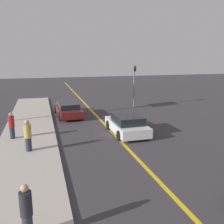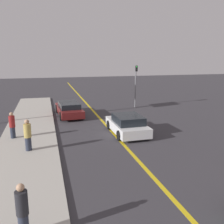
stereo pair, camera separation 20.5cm
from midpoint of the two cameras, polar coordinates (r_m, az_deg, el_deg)
The scene contains 8 objects.
road_center_line at distance 19.25m, azimuth -1.66°, elevation -2.35°, with size 0.20×60.00×0.01m.
sidewalk_left at distance 16.09m, azimuth -18.21°, elevation -5.86°, with size 3.32×30.38×0.12m.
car_ahead_center at distance 16.38m, azimuth 3.88°, elevation -2.89°, with size 2.04×3.98×1.26m.
car_far_distant at distance 21.51m, azimuth -9.52°, elevation 0.71°, with size 2.13×4.76×1.19m.
pedestrian_near_curb at distance 7.62m, azimuth -19.03°, elevation -20.56°, with size 0.34×0.34×1.60m.
pedestrian_mid_group at distance 13.80m, azimuth -18.30°, elevation -5.04°, with size 0.38×0.38×1.69m.
pedestrian_far_standing at distance 16.18m, azimuth -21.51°, elevation -2.83°, with size 0.35×0.35×1.61m.
traffic_light at distance 24.50m, azimuth 5.68°, elevation 6.82°, with size 0.18×0.40×4.09m.
Camera 2 is at (-4.20, -0.11, 5.02)m, focal length 40.00 mm.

